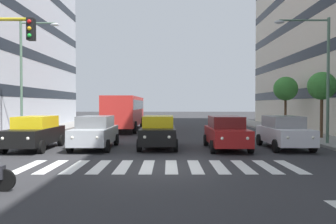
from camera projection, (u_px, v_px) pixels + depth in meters
The scene contains 13 objects.
ground_plane at pixel (159, 167), 12.54m from camera, with size 180.00×180.00×0.00m, color #2D2D30.
building_left_block_0 at pixel (331, 12), 32.62m from camera, with size 8.93×22.30×22.81m.
crosswalk_markings at pixel (159, 167), 12.54m from camera, with size 10.35×2.80×0.01m.
car_0 at pixel (284, 132), 17.65m from camera, with size 2.02×4.44×1.72m.
car_1 at pixel (226, 132), 17.34m from camera, with size 2.02×4.44×1.72m.
car_2 at pixel (158, 131), 17.94m from camera, with size 2.02×4.44×1.72m.
car_3 at pixel (95, 132), 17.65m from camera, with size 2.02×4.44×1.72m.
car_4 at pixel (35, 132), 17.29m from camera, with size 2.02×4.44×1.72m.
bus_behind_traffic at pixel (125, 110), 29.90m from camera, with size 2.78×10.50×3.00m.
street_lamp_left at pixel (319, 66), 18.76m from camera, with size 3.14×0.28×7.06m.
street_lamp_right at pixel (27, 67), 21.92m from camera, with size 2.59×0.28×7.68m.
street_tree_1 at pixel (322, 86), 21.81m from camera, with size 1.83×1.83×4.31m.
street_tree_2 at pixel (286, 89), 27.91m from camera, with size 2.00×2.00×4.50m.
Camera 1 is at (-0.33, 12.49, 2.36)m, focal length 35.66 mm.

